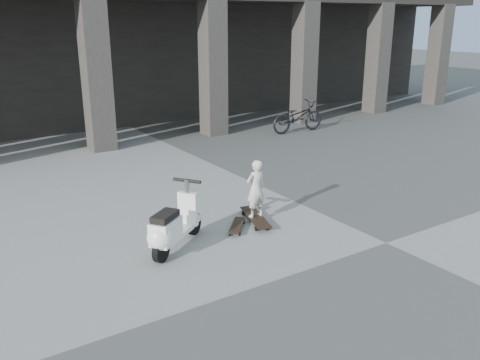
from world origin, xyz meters
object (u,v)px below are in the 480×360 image
child (256,189)px  bicycle (298,117)px  skateboard_spare (237,226)px  scooter (170,229)px  longboard (255,218)px

child → bicycle: 7.65m
skateboard_spare → scooter: (-1.36, -0.23, 0.34)m
longboard → skateboard_spare: longboard is taller
scooter → skateboard_spare: bearing=-25.7°
longboard → skateboard_spare: 0.47m
child → scooter: bearing=8.2°
scooter → child: bearing=-25.0°
bicycle → child: bearing=137.5°
bicycle → skateboard_spare: bearing=135.7°
bicycle → scooter: bearing=131.0°
skateboard_spare → bicycle: bicycle is taller
longboard → skateboard_spare: (-0.45, -0.10, -0.02)m
child → bicycle: bearing=-137.1°
longboard → skateboard_spare: bearing=119.3°
longboard → scooter: 1.87m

